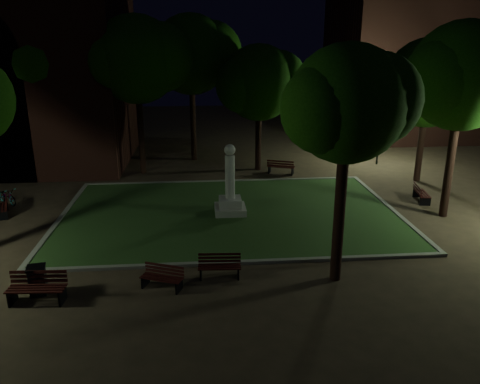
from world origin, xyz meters
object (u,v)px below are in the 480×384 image
(bench_near_left, at_px, (162,278))
(bench_near_right, at_px, (220,267))
(monument, at_px, (230,194))
(bench_far_side, at_px, (281,167))
(trash_bin, at_px, (37,280))
(bench_left_side, at_px, (3,207))
(bench_right_side, at_px, (421,194))
(bench_west_near, at_px, (37,288))
(bicycle, at_px, (7,196))

(bench_near_left, relative_size, bench_near_right, 0.99)
(monument, height_order, bench_far_side, monument)
(bench_near_left, height_order, bench_far_side, bench_far_side)
(trash_bin, bearing_deg, bench_far_side, 52.72)
(bench_near_right, bearing_deg, trash_bin, -170.56)
(bench_near_left, distance_m, bench_near_right, 1.96)
(bench_near_left, bearing_deg, bench_left_side, 159.10)
(monument, relative_size, bench_right_side, 2.04)
(bench_west_near, xyz_separation_m, bench_right_side, (15.91, 8.06, -0.06))
(bench_right_side, bearing_deg, bench_near_left, 132.37)
(monument, relative_size, bench_far_side, 1.88)
(bench_left_side, bearing_deg, bicycle, 174.32)
(bench_west_near, height_order, trash_bin, bench_west_near)
(monument, bearing_deg, bench_far_side, 61.91)
(bench_near_left, bearing_deg, bench_west_near, -149.69)
(bench_near_left, height_order, bench_right_side, bench_right_side)
(monument, distance_m, bench_near_left, 7.09)
(bench_near_left, xyz_separation_m, bench_left_side, (-7.72, 7.30, 0.03))
(monument, bearing_deg, bench_west_near, -131.97)
(bench_west_near, height_order, bench_right_side, bench_west_near)
(monument, bearing_deg, bench_left_side, 175.91)
(bench_left_side, bearing_deg, bench_near_left, 27.12)
(monument, xyz_separation_m, bench_west_near, (-6.36, -7.07, -0.51))
(bench_far_side, relative_size, trash_bin, 1.81)
(bench_right_side, xyz_separation_m, bicycle, (-20.30, 1.38, 0.02))
(bench_right_side, xyz_separation_m, trash_bin, (-16.05, -7.58, 0.09))
(bench_right_side, distance_m, bicycle, 20.35)
(monument, distance_m, bench_near_right, 6.05)
(bench_near_left, height_order, bench_left_side, bench_left_side)
(bench_near_left, distance_m, bench_left_side, 10.63)
(bench_west_near, xyz_separation_m, bicycle, (-4.39, 9.44, -0.04))
(bench_west_near, distance_m, bench_left_side, 8.77)
(bench_left_side, relative_size, trash_bin, 1.68)
(bench_right_side, height_order, bicycle, bench_right_side)
(bench_far_side, xyz_separation_m, bicycle, (-14.23, -4.16, -0.01))
(monument, bearing_deg, bench_right_side, 5.88)
(bench_left_side, height_order, bench_right_side, bench_right_side)
(monument, distance_m, trash_bin, 9.27)
(bench_west_near, relative_size, bench_right_side, 1.12)
(bench_right_side, relative_size, bicycle, 1.02)
(bench_left_side, height_order, trash_bin, trash_bin)
(bench_left_side, relative_size, bench_far_side, 0.93)
(bench_near_right, bearing_deg, bench_right_side, 37.21)
(bench_near_left, xyz_separation_m, bicycle, (-8.12, 8.93, 0.05))
(bench_near_right, bearing_deg, monument, 85.93)
(monument, height_order, bench_near_right, monument)
(bench_west_near, height_order, bench_left_side, bench_west_near)
(bench_far_side, bearing_deg, bench_near_right, 92.77)
(bench_left_side, distance_m, trash_bin, 8.28)
(bench_near_right, relative_size, bicycle, 0.94)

